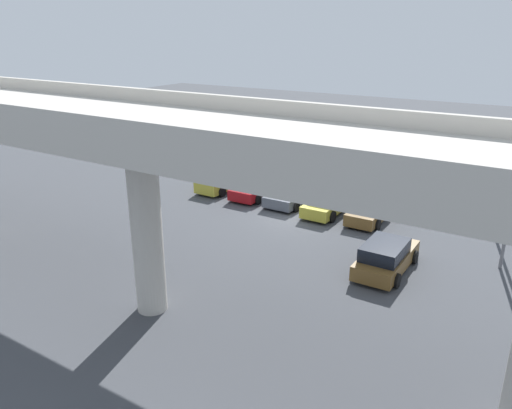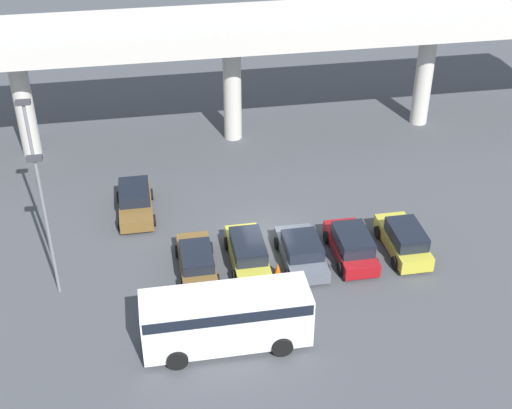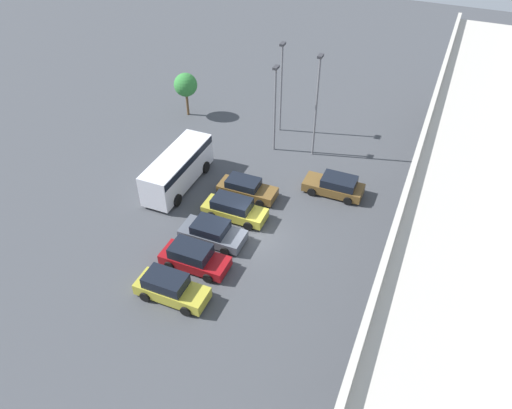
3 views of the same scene
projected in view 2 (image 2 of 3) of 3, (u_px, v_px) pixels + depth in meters
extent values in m
plane|color=#424449|center=(267.00, 240.00, 39.01)|extent=(115.20, 115.20, 0.00)
cube|color=#BCB7AD|center=(231.00, 33.00, 45.26)|extent=(53.76, 6.05, 0.90)
cube|color=#BCB7AD|center=(238.00, 37.00, 42.48)|extent=(53.76, 0.30, 0.55)
cube|color=#BCB7AD|center=(225.00, 8.00, 47.24)|extent=(53.76, 0.30, 0.55)
cylinder|color=#BCB7AD|center=(24.00, 105.00, 45.41)|extent=(1.21, 1.21, 6.97)
cylinder|color=#BCB7AD|center=(232.00, 90.00, 47.38)|extent=(1.21, 1.21, 6.97)
cylinder|color=#BCB7AD|center=(424.00, 77.00, 49.36)|extent=(1.21, 1.21, 6.97)
cube|color=brown|center=(136.00, 206.00, 40.94)|extent=(1.86, 4.57, 0.70)
cube|color=black|center=(134.00, 192.00, 40.91)|extent=(1.71, 2.57, 0.64)
cylinder|color=black|center=(154.00, 220.00, 40.02)|extent=(0.22, 0.66, 0.66)
cylinder|color=black|center=(120.00, 224.00, 39.74)|extent=(0.22, 0.66, 0.66)
cylinder|color=black|center=(151.00, 194.00, 42.36)|extent=(0.22, 0.66, 0.66)
cylinder|color=black|center=(119.00, 197.00, 42.08)|extent=(0.22, 0.66, 0.66)
cube|color=brown|center=(197.00, 262.00, 36.45)|extent=(1.72, 4.49, 0.67)
cube|color=black|center=(197.00, 257.00, 35.84)|extent=(1.58, 2.46, 0.57)
cylinder|color=black|center=(177.00, 251.00, 37.57)|extent=(0.22, 0.65, 0.65)
cylinder|color=black|center=(210.00, 248.00, 37.83)|extent=(0.22, 0.65, 0.65)
cylinder|color=black|center=(182.00, 284.00, 35.27)|extent=(0.22, 0.65, 0.65)
cylinder|color=black|center=(217.00, 280.00, 35.53)|extent=(0.22, 0.65, 0.65)
cube|color=gold|center=(248.00, 255.00, 36.97)|extent=(1.74, 4.67, 0.69)
cube|color=black|center=(248.00, 246.00, 36.43)|extent=(1.60, 2.79, 0.70)
cylinder|color=black|center=(227.00, 243.00, 38.14)|extent=(0.22, 0.69, 0.69)
cylinder|color=black|center=(259.00, 240.00, 38.40)|extent=(0.22, 0.69, 0.69)
cylinder|color=black|center=(235.00, 277.00, 35.74)|extent=(0.22, 0.69, 0.69)
cylinder|color=black|center=(270.00, 273.00, 36.00)|extent=(0.22, 0.69, 0.69)
cube|color=#515660|center=(301.00, 254.00, 37.08)|extent=(1.98, 4.49, 0.65)
cube|color=black|center=(302.00, 245.00, 36.61)|extent=(1.82, 2.31, 0.63)
cylinder|color=black|center=(277.00, 243.00, 38.18)|extent=(0.22, 0.65, 0.65)
cylinder|color=black|center=(314.00, 239.00, 38.47)|extent=(0.22, 0.65, 0.65)
cylinder|color=black|center=(288.00, 275.00, 35.87)|extent=(0.22, 0.65, 0.65)
cylinder|color=black|center=(327.00, 271.00, 36.17)|extent=(0.22, 0.65, 0.65)
cube|color=maroon|center=(351.00, 248.00, 37.51)|extent=(1.83, 4.50, 0.68)
cube|color=black|center=(353.00, 239.00, 36.91)|extent=(1.68, 2.56, 0.75)
cylinder|color=black|center=(326.00, 237.00, 38.63)|extent=(0.22, 0.67, 0.67)
cylinder|color=black|center=(360.00, 234.00, 38.90)|extent=(0.22, 0.67, 0.67)
cylinder|color=black|center=(340.00, 268.00, 36.31)|extent=(0.22, 0.67, 0.67)
cylinder|color=black|center=(376.00, 265.00, 36.59)|extent=(0.22, 0.67, 0.67)
cube|color=gold|center=(403.00, 242.00, 37.88)|extent=(1.74, 4.53, 0.76)
cube|color=black|center=(407.00, 234.00, 37.17)|extent=(1.60, 2.53, 0.73)
cylinder|color=black|center=(378.00, 232.00, 39.04)|extent=(0.22, 0.68, 0.68)
cylinder|color=black|center=(409.00, 229.00, 39.30)|extent=(0.22, 0.68, 0.68)
cylinder|color=black|center=(395.00, 263.00, 36.71)|extent=(0.22, 0.68, 0.68)
cylinder|color=black|center=(428.00, 259.00, 36.97)|extent=(0.22, 0.68, 0.68)
cube|color=silver|center=(226.00, 318.00, 31.43)|extent=(7.46, 2.28, 2.50)
cube|color=black|center=(226.00, 302.00, 30.95)|extent=(7.31, 2.32, 0.55)
cylinder|color=black|center=(272.00, 312.00, 33.29)|extent=(0.95, 0.29, 0.95)
cylinder|color=black|center=(282.00, 347.00, 31.37)|extent=(0.95, 0.29, 0.95)
cylinder|color=black|center=(173.00, 324.00, 32.61)|extent=(0.95, 0.29, 0.95)
cylinder|color=black|center=(177.00, 360.00, 30.69)|extent=(0.95, 0.29, 0.95)
cylinder|color=slate|center=(38.00, 184.00, 35.63)|extent=(0.16, 0.16, 8.66)
cube|color=#333338|center=(23.00, 102.00, 33.23)|extent=(0.70, 0.35, 0.20)
cylinder|color=slate|center=(48.00, 230.00, 33.30)|extent=(0.16, 0.16, 7.43)
cube|color=#333338|center=(34.00, 158.00, 31.24)|extent=(0.70, 0.35, 0.20)
cube|color=black|center=(278.00, 274.00, 36.43)|extent=(0.44, 0.44, 0.04)
cone|color=#EA590F|center=(278.00, 269.00, 36.25)|extent=(0.40, 0.40, 0.70)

